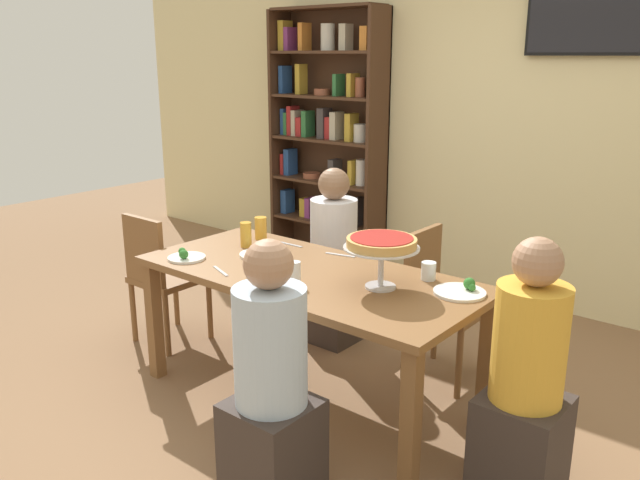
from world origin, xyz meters
The scene contains 21 objects.
ground_plane centered at (0.00, 0.00, 0.00)m, with size 12.00×12.00×0.00m, color #846042.
rear_partition centered at (0.00, 2.20, 1.40)m, with size 8.00×0.12×2.80m, color beige.
dining_table centered at (0.00, 0.00, 0.65)m, with size 1.85×0.84×0.74m.
bookshelf centered at (-1.49, 2.01, 1.15)m, with size 1.10×0.30×2.21m.
television centered at (0.59, 2.11, 2.05)m, with size 0.77×0.05×0.46m.
diner_far_left centered at (-0.39, 0.71, 0.49)m, with size 0.34×0.34×1.15m.
diner_near_right centered at (0.41, -0.72, 0.49)m, with size 0.34×0.34×1.15m.
diner_head_east centered at (1.21, -0.03, 0.49)m, with size 0.34×0.34×1.15m.
chair_far_right centered at (0.38, 0.70, 0.49)m, with size 0.40×0.40×0.87m.
chair_head_west centered at (-1.20, -0.05, 0.49)m, with size 0.40×0.40×0.87m.
deep_dish_pizza_stand centered at (0.43, 0.04, 0.95)m, with size 0.37×0.37×0.25m.
salad_plate_near_diner centered at (-0.39, 0.05, 0.76)m, with size 0.25×0.25×0.07m.
salad_plate_far_diner centered at (-0.66, -0.26, 0.75)m, with size 0.21×0.21×0.06m.
salad_plate_spare centered at (0.77, 0.22, 0.75)m, with size 0.25×0.25×0.07m.
beer_glass_amber_tall centered at (-0.63, 0.29, 0.81)m, with size 0.07×0.07×0.14m, color gold.
beer_glass_amber_short centered at (-0.58, 0.12, 0.81)m, with size 0.07×0.07×0.15m, color gold.
water_glass_clear_near centered at (0.07, -0.19, 0.80)m, with size 0.06×0.06×0.12m, color white.
water_glass_clear_far centered at (0.55, 0.29, 0.79)m, with size 0.07×0.07×0.09m, color white.
cutlery_fork_near centered at (-0.40, 0.31, 0.74)m, with size 0.18×0.02×0.01m, color silver.
cutlery_knife_near centered at (-0.04, 0.33, 0.74)m, with size 0.18×0.02×0.01m, color silver.
cutlery_fork_far centered at (-0.36, -0.29, 0.74)m, with size 0.18×0.02×0.01m, color silver.
Camera 1 is at (2.08, -2.44, 1.83)m, focal length 36.49 mm.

